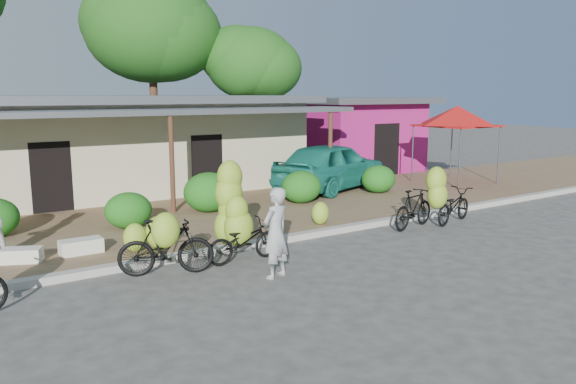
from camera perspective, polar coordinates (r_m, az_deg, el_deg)
name	(u,v)px	position (r m, az deg, el deg)	size (l,w,h in m)	color
ground	(298,272)	(10.99, 0.99, -8.11)	(100.00, 100.00, 0.00)	#444240
sidewalk	(190,221)	(15.19, -9.92, -2.94)	(60.00, 6.00, 0.12)	olive
curb	(246,245)	(12.58, -4.27, -5.43)	(60.00, 0.25, 0.15)	#A8A399
shop_main	(117,143)	(20.45, -16.94, 4.78)	(13.00, 8.50, 3.35)	#C0B891
shop_pink	(348,133)	(25.63, 6.14, 5.99)	(6.00, 6.00, 3.25)	#AF1A63
tree_center_right	(146,27)	(26.99, -14.23, 15.92)	(5.97, 5.91, 8.62)	#513120
tree_near_right	(246,61)	(26.76, -4.28, 13.11)	(4.36, 4.18, 6.53)	#513120
hedge_2	(128,210)	(14.39, -15.91, -1.81)	(1.16, 1.04, 0.90)	#185212
hedge_3	(209,192)	(15.94, -8.07, -0.01)	(1.43, 1.29, 1.12)	#185212
hedge_4	(301,187)	(17.09, 1.36, 0.52)	(1.26, 1.13, 0.98)	#185212
hedge_5	(378,179)	(19.10, 9.17, 1.31)	(1.19, 1.07, 0.93)	#185212
red_canopy	(457,116)	(21.79, 16.80, 7.42)	(3.50, 3.50, 2.86)	#59595E
bike_left	(166,245)	(10.82, -12.29, -5.29)	(1.87, 1.39, 1.35)	black
bike_center	(237,221)	(11.70, -5.23, -2.99)	(1.67, 1.11, 2.05)	black
bike_right	(420,203)	(14.58, 13.27, -1.07)	(1.77, 1.28, 1.65)	black
bike_far_right	(453,206)	(15.59, 16.46, -1.35)	(1.86, 1.05, 0.93)	black
loose_banana_a	(135,237)	(12.25, -15.29, -4.48)	(0.49, 0.42, 0.62)	#9FC531
loose_banana_b	(159,232)	(12.36, -13.00, -4.01)	(0.57, 0.49, 0.72)	#9FC531
loose_banana_c	(320,213)	(14.29, 3.31, -2.15)	(0.47, 0.40, 0.59)	#9FC531
sack_near	(81,246)	(12.52, -20.28, -5.19)	(0.85, 0.40, 0.30)	silver
sack_far	(22,255)	(12.33, -25.44, -5.82)	(0.75, 0.38, 0.28)	silver
vendor	(276,233)	(10.45, -1.27, -4.17)	(0.63, 0.41, 1.72)	#9B9B9B
teal_van	(331,166)	(19.42, 4.42, 2.66)	(1.98, 4.92, 1.68)	#1A7766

